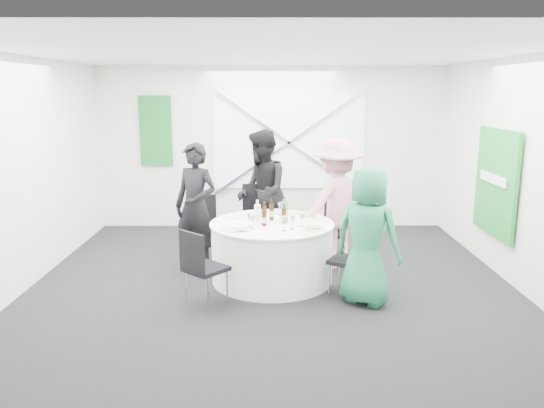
{
  "coord_description": "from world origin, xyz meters",
  "views": [
    {
      "loc": [
        -0.02,
        -6.24,
        2.39
      ],
      "look_at": [
        0.0,
        0.2,
        1.0
      ],
      "focal_mm": 35.0,
      "sensor_mm": 36.0,
      "label": 1
    }
  ],
  "objects_px": {
    "chair_back": "(258,213)",
    "chair_back_right": "(329,228)",
    "chair_front_left": "(200,263)",
    "chair_back_left": "(211,224)",
    "person_woman_pink": "(336,204)",
    "person_man_back": "(261,192)",
    "green_water_bottle": "(285,211)",
    "chair_front_right": "(355,255)",
    "banquet_table": "(272,252)",
    "clear_water_bottle": "(257,214)",
    "person_man_back_left": "(196,206)",
    "person_woman_green": "(367,236)"
  },
  "relations": [
    {
      "from": "chair_back",
      "to": "chair_back_right",
      "type": "distance_m",
      "value": 1.14
    },
    {
      "from": "chair_front_left",
      "to": "chair_back_left",
      "type": "bearing_deg",
      "value": -45.41
    },
    {
      "from": "person_woman_pink",
      "to": "person_man_back",
      "type": "bearing_deg",
      "value": -63.99
    },
    {
      "from": "chair_back_left",
      "to": "green_water_bottle",
      "type": "xyz_separation_m",
      "value": [
        1.03,
        -0.72,
        0.35
      ]
    },
    {
      "from": "chair_back_right",
      "to": "person_woman_pink",
      "type": "distance_m",
      "value": 0.42
    },
    {
      "from": "chair_front_right",
      "to": "green_water_bottle",
      "type": "relative_size",
      "value": 2.64
    },
    {
      "from": "chair_back",
      "to": "chair_back_right",
      "type": "height_order",
      "value": "chair_back"
    },
    {
      "from": "banquet_table",
      "to": "green_water_bottle",
      "type": "height_order",
      "value": "green_water_bottle"
    },
    {
      "from": "banquet_table",
      "to": "person_man_back",
      "type": "bearing_deg",
      "value": 97.3
    },
    {
      "from": "chair_front_left",
      "to": "green_water_bottle",
      "type": "relative_size",
      "value": 2.71
    },
    {
      "from": "banquet_table",
      "to": "clear_water_bottle",
      "type": "height_order",
      "value": "clear_water_bottle"
    },
    {
      "from": "person_man_back_left",
      "to": "person_woman_pink",
      "type": "distance_m",
      "value": 1.89
    },
    {
      "from": "chair_back",
      "to": "person_man_back_left",
      "type": "height_order",
      "value": "person_man_back_left"
    },
    {
      "from": "chair_back_left",
      "to": "chair_back_right",
      "type": "bearing_deg",
      "value": -50.52
    },
    {
      "from": "person_man_back",
      "to": "green_water_bottle",
      "type": "relative_size",
      "value": 5.57
    },
    {
      "from": "person_man_back_left",
      "to": "person_woman_pink",
      "type": "xyz_separation_m",
      "value": [
        1.89,
        0.02,
        0.03
      ]
    },
    {
      "from": "chair_back_right",
      "to": "green_water_bottle",
      "type": "relative_size",
      "value": 2.61
    },
    {
      "from": "chair_back",
      "to": "clear_water_bottle",
      "type": "bearing_deg",
      "value": -98.33
    },
    {
      "from": "chair_back_left",
      "to": "chair_front_right",
      "type": "height_order",
      "value": "chair_back_left"
    },
    {
      "from": "chair_back_right",
      "to": "person_man_back_left",
      "type": "height_order",
      "value": "person_man_back_left"
    },
    {
      "from": "chair_front_right",
      "to": "chair_front_left",
      "type": "height_order",
      "value": "chair_front_left"
    },
    {
      "from": "chair_back_left",
      "to": "clear_water_bottle",
      "type": "xyz_separation_m",
      "value": [
        0.68,
        -0.81,
        0.33
      ]
    },
    {
      "from": "chair_back_left",
      "to": "person_woman_pink",
      "type": "height_order",
      "value": "person_woman_pink"
    },
    {
      "from": "chair_front_right",
      "to": "person_man_back",
      "type": "height_order",
      "value": "person_man_back"
    },
    {
      "from": "chair_front_left",
      "to": "person_man_back",
      "type": "relative_size",
      "value": 0.49
    },
    {
      "from": "chair_back_right",
      "to": "person_woman_green",
      "type": "bearing_deg",
      "value": -30.8
    },
    {
      "from": "chair_back_right",
      "to": "person_woman_green",
      "type": "xyz_separation_m",
      "value": [
        0.27,
        -1.43,
        0.29
      ]
    },
    {
      "from": "chair_front_right",
      "to": "chair_front_left",
      "type": "distance_m",
      "value": 1.79
    },
    {
      "from": "chair_back_right",
      "to": "person_man_back",
      "type": "height_order",
      "value": "person_man_back"
    },
    {
      "from": "chair_back_right",
      "to": "chair_front_right",
      "type": "distance_m",
      "value": 1.25
    },
    {
      "from": "chair_back",
      "to": "person_woman_pink",
      "type": "distance_m",
      "value": 1.31
    },
    {
      "from": "person_man_back",
      "to": "clear_water_bottle",
      "type": "distance_m",
      "value": 1.21
    },
    {
      "from": "chair_back_right",
      "to": "person_woman_pink",
      "type": "xyz_separation_m",
      "value": [
        0.07,
        -0.17,
        0.38
      ]
    },
    {
      "from": "chair_back_right",
      "to": "person_man_back_left",
      "type": "distance_m",
      "value": 1.87
    },
    {
      "from": "person_man_back",
      "to": "person_woman_pink",
      "type": "relative_size",
      "value": 1.04
    },
    {
      "from": "person_woman_green",
      "to": "chair_back_left",
      "type": "bearing_deg",
      "value": -3.66
    },
    {
      "from": "chair_back",
      "to": "person_woman_pink",
      "type": "height_order",
      "value": "person_woman_pink"
    },
    {
      "from": "person_man_back_left",
      "to": "chair_back_right",
      "type": "bearing_deg",
      "value": 32.57
    },
    {
      "from": "person_man_back_left",
      "to": "person_man_back",
      "type": "bearing_deg",
      "value": 64.04
    },
    {
      "from": "green_water_bottle",
      "to": "banquet_table",
      "type": "bearing_deg",
      "value": -162.64
    },
    {
      "from": "clear_water_bottle",
      "to": "person_woman_pink",
      "type": "bearing_deg",
      "value": 28.17
    },
    {
      "from": "chair_front_right",
      "to": "person_man_back_left",
      "type": "xyz_separation_m",
      "value": [
        -1.99,
        1.04,
        0.35
      ]
    },
    {
      "from": "clear_water_bottle",
      "to": "person_man_back_left",
      "type": "bearing_deg",
      "value": 147.38
    },
    {
      "from": "chair_back",
      "to": "chair_back_left",
      "type": "xyz_separation_m",
      "value": [
        -0.66,
        -0.46,
        -0.06
      ]
    },
    {
      "from": "person_man_back_left",
      "to": "clear_water_bottle",
      "type": "height_order",
      "value": "person_man_back_left"
    },
    {
      "from": "person_man_back_left",
      "to": "person_woman_green",
      "type": "bearing_deg",
      "value": -4.1
    },
    {
      "from": "chair_back_right",
      "to": "person_man_back",
      "type": "distance_m",
      "value": 1.14
    },
    {
      "from": "chair_front_right",
      "to": "person_woman_pink",
      "type": "bearing_deg",
      "value": -145.94
    },
    {
      "from": "chair_back_left",
      "to": "person_woman_green",
      "type": "xyz_separation_m",
      "value": [
        1.93,
        -1.5,
        0.24
      ]
    },
    {
      "from": "chair_front_left",
      "to": "person_man_back_left",
      "type": "relative_size",
      "value": 0.52
    }
  ]
}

